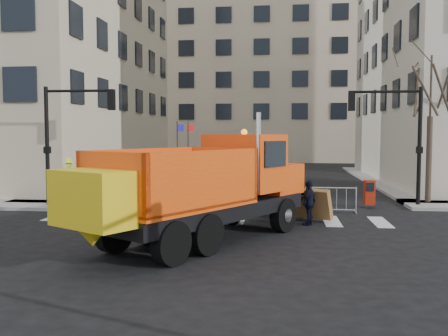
# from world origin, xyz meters

# --- Properties ---
(ground) EXTENTS (120.00, 120.00, 0.00)m
(ground) POSITION_xyz_m (0.00, 0.00, 0.00)
(ground) COLOR black
(ground) RESTS_ON ground
(sidewalk_back) EXTENTS (64.00, 5.00, 0.15)m
(sidewalk_back) POSITION_xyz_m (0.00, 8.50, 0.07)
(sidewalk_back) COLOR gray
(sidewalk_back) RESTS_ON ground
(building_far) EXTENTS (30.00, 18.00, 24.00)m
(building_far) POSITION_xyz_m (0.00, 52.00, 12.00)
(building_far) COLOR #BDAD90
(building_far) RESTS_ON ground
(traffic_light_left) EXTENTS (0.18, 0.18, 5.40)m
(traffic_light_left) POSITION_xyz_m (-8.00, 7.50, 2.70)
(traffic_light_left) COLOR black
(traffic_light_left) RESTS_ON ground
(traffic_light_right) EXTENTS (0.18, 0.18, 5.40)m
(traffic_light_right) POSITION_xyz_m (8.50, 9.50, 2.70)
(traffic_light_right) COLOR black
(traffic_light_right) RESTS_ON ground
(crowd_barriers) EXTENTS (12.60, 0.60, 1.10)m
(crowd_barriers) POSITION_xyz_m (-0.75, 7.60, 0.55)
(crowd_barriers) COLOR #9EA0A5
(crowd_barriers) RESTS_ON ground
(street_tree) EXTENTS (3.00, 3.00, 7.50)m
(street_tree) POSITION_xyz_m (9.20, 10.50, 3.75)
(street_tree) COLOR #382B21
(street_tree) RESTS_ON ground
(plow_truck) EXTENTS (7.62, 10.22, 3.99)m
(plow_truck) POSITION_xyz_m (-0.01, 1.23, 1.77)
(plow_truck) COLOR black
(plow_truck) RESTS_ON ground
(cop_a) EXTENTS (0.88, 0.86, 2.05)m
(cop_a) POSITION_xyz_m (2.61, 7.00, 1.02)
(cop_a) COLOR black
(cop_a) RESTS_ON ground
(cop_b) EXTENTS (1.08, 1.03, 1.77)m
(cop_b) POSITION_xyz_m (3.08, 6.33, 0.88)
(cop_b) COLOR black
(cop_b) RESTS_ON ground
(cop_c) EXTENTS (0.76, 1.04, 1.63)m
(cop_c) POSITION_xyz_m (3.40, 4.59, 0.82)
(cop_c) COLOR black
(cop_c) RESTS_ON ground
(worker) EXTENTS (1.49, 1.18, 2.03)m
(worker) POSITION_xyz_m (-8.11, 9.65, 1.16)
(worker) COLOR #D4F11C
(worker) RESTS_ON sidewalk_back
(newspaper_box) EXTENTS (0.49, 0.44, 1.10)m
(newspaper_box) POSITION_xyz_m (6.29, 9.11, 0.70)
(newspaper_box) COLOR #991F0B
(newspaper_box) RESTS_ON sidewalk_back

